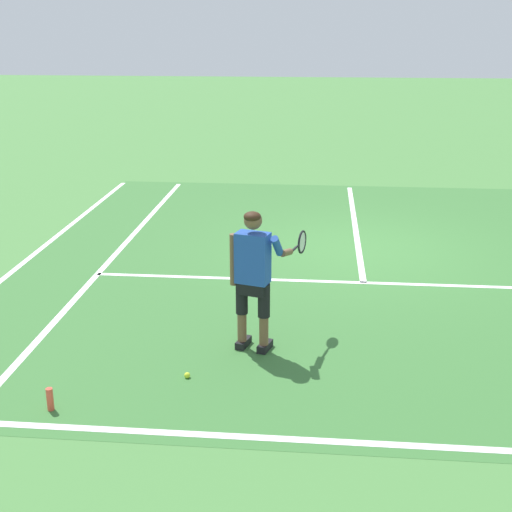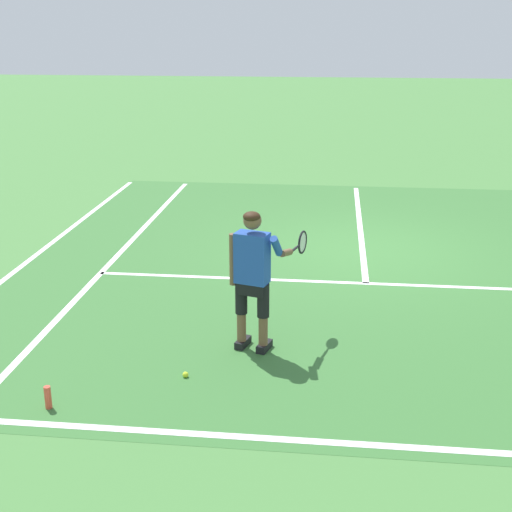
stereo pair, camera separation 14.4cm
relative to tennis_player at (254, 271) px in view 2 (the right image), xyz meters
The scene contains 10 objects.
ground_plane 4.40m from the tennis_player, 70.59° to the left, with size 80.00×80.00×0.00m, color #477F3D.
court_inner_surface 3.85m from the tennis_player, 67.46° to the left, with size 10.98×11.07×0.00m, color #387033.
line_baseline 2.57m from the tennis_player, 53.07° to the right, with size 10.98×0.10×0.01m, color white.
line_service 2.94m from the tennis_player, 58.96° to the left, with size 8.23×0.10×0.01m, color white.
line_centre_service 5.83m from the tennis_player, 75.64° to the left, with size 0.10×6.40×0.01m, color white.
line_singles_left 4.47m from the tennis_player, 128.04° to the left, with size 0.10×10.67×0.01m, color white.
line_doubles_left 5.41m from the tennis_player, 139.78° to the left, with size 0.10×10.67×0.01m, color white.
tennis_player is the anchor object (origin of this frame).
tennis_ball_near_feet 1.42m from the tennis_player, 129.76° to the right, with size 0.07×0.07×0.07m, color #CCE02D.
water_bottle 2.64m from the tennis_player, 140.27° to the right, with size 0.07×0.07×0.24m, color #E04C38.
Camera 2 is at (-0.55, -11.61, 3.73)m, focal length 48.96 mm.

